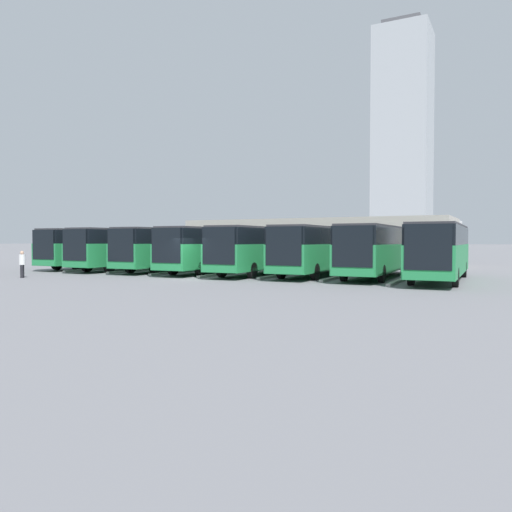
# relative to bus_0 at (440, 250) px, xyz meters

# --- Properties ---
(ground_plane) EXTENTS (600.00, 600.00, 0.00)m
(ground_plane) POSITION_rel_bus_0_xyz_m (13.81, 5.40, -1.83)
(ground_plane) COLOR slate
(bus_0) EXTENTS (2.78, 12.09, 3.28)m
(bus_0) POSITION_rel_bus_0_xyz_m (0.00, 0.00, 0.00)
(bus_0) COLOR #238447
(bus_0) RESTS_ON ground_plane
(curb_divider_0) EXTENTS (0.41, 6.62, 0.15)m
(curb_divider_0) POSITION_rel_bus_0_xyz_m (1.97, 1.78, -1.76)
(curb_divider_0) COLOR #9E9E99
(curb_divider_0) RESTS_ON ground_plane
(bus_1) EXTENTS (2.78, 12.09, 3.28)m
(bus_1) POSITION_rel_bus_0_xyz_m (3.95, -0.99, 0.00)
(bus_1) COLOR #238447
(bus_1) RESTS_ON ground_plane
(curb_divider_1) EXTENTS (0.41, 6.62, 0.15)m
(curb_divider_1) POSITION_rel_bus_0_xyz_m (5.92, 0.79, -1.76)
(curb_divider_1) COLOR #9E9E99
(curb_divider_1) RESTS_ON ground_plane
(bus_2) EXTENTS (2.78, 12.09, 3.28)m
(bus_2) POSITION_rel_bus_0_xyz_m (7.89, -0.94, 0.00)
(bus_2) COLOR #238447
(bus_2) RESTS_ON ground_plane
(curb_divider_2) EXTENTS (0.41, 6.62, 0.15)m
(curb_divider_2) POSITION_rel_bus_0_xyz_m (9.87, 0.84, -1.76)
(curb_divider_2) COLOR #9E9E99
(curb_divider_2) RESTS_ON ground_plane
(bus_3) EXTENTS (2.78, 12.09, 3.28)m
(bus_3) POSITION_rel_bus_0_xyz_m (11.84, -0.42, 0.00)
(bus_3) COLOR #238447
(bus_3) RESTS_ON ground_plane
(curb_divider_3) EXTENTS (0.41, 6.62, 0.15)m
(curb_divider_3) POSITION_rel_bus_0_xyz_m (13.81, 1.36, -1.76)
(curb_divider_3) COLOR #9E9E99
(curb_divider_3) RESTS_ON ground_plane
(bus_4) EXTENTS (2.78, 12.09, 3.28)m
(bus_4) POSITION_rel_bus_0_xyz_m (15.79, -0.57, 0.00)
(bus_4) COLOR #238447
(bus_4) RESTS_ON ground_plane
(curb_divider_4) EXTENTS (0.41, 6.62, 0.15)m
(curb_divider_4) POSITION_rel_bus_0_xyz_m (17.76, 1.21, -1.76)
(curb_divider_4) COLOR #9E9E99
(curb_divider_4) RESTS_ON ground_plane
(bus_5) EXTENTS (2.78, 12.09, 3.28)m
(bus_5) POSITION_rel_bus_0_xyz_m (19.73, -0.79, 0.00)
(bus_5) COLOR #238447
(bus_5) RESTS_ON ground_plane
(curb_divider_5) EXTENTS (0.41, 6.62, 0.15)m
(curb_divider_5) POSITION_rel_bus_0_xyz_m (21.71, 0.99, -1.76)
(curb_divider_5) COLOR #9E9E99
(curb_divider_5) RESTS_ON ground_plane
(bus_6) EXTENTS (2.78, 12.09, 3.28)m
(bus_6) POSITION_rel_bus_0_xyz_m (23.68, -0.50, 0.00)
(bus_6) COLOR #238447
(bus_6) RESTS_ON ground_plane
(curb_divider_6) EXTENTS (0.41, 6.62, 0.15)m
(curb_divider_6) POSITION_rel_bus_0_xyz_m (25.66, 1.28, -1.76)
(curb_divider_6) COLOR #9E9E99
(curb_divider_6) RESTS_ON ground_plane
(bus_7) EXTENTS (2.78, 12.09, 3.28)m
(bus_7) POSITION_rel_bus_0_xyz_m (27.63, -1.16, 0.00)
(bus_7) COLOR #238447
(bus_7) RESTS_ON ground_plane
(pedestrian) EXTENTS (0.53, 0.53, 1.70)m
(pedestrian) POSITION_rel_bus_0_xyz_m (23.83, 9.45, -0.92)
(pedestrian) COLOR black
(pedestrian) RESTS_ON ground_plane
(station_building) EXTENTS (25.90, 12.29, 4.45)m
(station_building) POSITION_rel_bus_0_xyz_m (13.81, -17.22, 0.43)
(station_building) COLOR #A8A399
(station_building) RESTS_ON ground_plane
(office_tower) EXTENTS (19.40, 19.40, 81.99)m
(office_tower) POSITION_rel_bus_0_xyz_m (32.64, -159.09, 38.56)
(office_tower) COLOR #ADB2B7
(office_tower) RESTS_ON ground_plane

